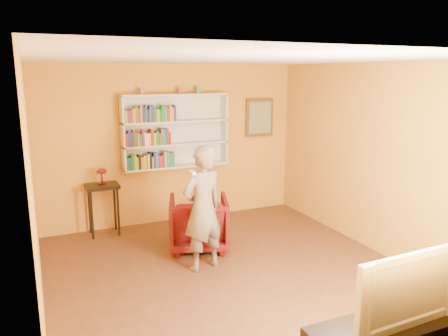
{
  "coord_description": "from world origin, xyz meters",
  "views": [
    {
      "loc": [
        -2.21,
        -4.62,
        2.53
      ],
      "look_at": [
        0.18,
        0.75,
        1.26
      ],
      "focal_mm": 35.0,
      "sensor_mm": 36.0,
      "label": 1
    }
  ],
  "objects_px": {
    "armchair": "(199,223)",
    "television": "(400,285)",
    "console_table": "(103,193)",
    "bookshelf": "(175,131)",
    "ruby_lustre": "(101,173)",
    "person": "(203,208)"
  },
  "relations": [
    {
      "from": "armchair",
      "to": "television",
      "type": "height_order",
      "value": "television"
    },
    {
      "from": "console_table",
      "to": "television",
      "type": "distance_m",
      "value": 4.8
    },
    {
      "from": "bookshelf",
      "to": "console_table",
      "type": "distance_m",
      "value": 1.56
    },
    {
      "from": "ruby_lustre",
      "to": "armchair",
      "type": "xyz_separation_m",
      "value": [
        1.19,
        -1.15,
        -0.63
      ]
    },
    {
      "from": "television",
      "to": "ruby_lustre",
      "type": "bearing_deg",
      "value": 108.47
    },
    {
      "from": "armchair",
      "to": "console_table",
      "type": "bearing_deg",
      "value": -24.99
    },
    {
      "from": "console_table",
      "to": "person",
      "type": "distance_m",
      "value": 2.08
    },
    {
      "from": "bookshelf",
      "to": "person",
      "type": "xyz_separation_m",
      "value": [
        -0.27,
        -1.98,
        -0.77
      ]
    },
    {
      "from": "person",
      "to": "bookshelf",
      "type": "bearing_deg",
      "value": -114.37
    },
    {
      "from": "person",
      "to": "television",
      "type": "bearing_deg",
      "value": 87.27
    },
    {
      "from": "bookshelf",
      "to": "person",
      "type": "relative_size",
      "value": 1.09
    },
    {
      "from": "ruby_lustre",
      "to": "bookshelf",
      "type": "bearing_deg",
      "value": 7.2
    },
    {
      "from": "armchair",
      "to": "person",
      "type": "relative_size",
      "value": 0.52
    },
    {
      "from": "console_table",
      "to": "person",
      "type": "height_order",
      "value": "person"
    },
    {
      "from": "person",
      "to": "television",
      "type": "height_order",
      "value": "person"
    },
    {
      "from": "bookshelf",
      "to": "armchair",
      "type": "xyz_separation_m",
      "value": [
        -0.07,
        -1.31,
        -1.2
      ]
    },
    {
      "from": "ruby_lustre",
      "to": "person",
      "type": "height_order",
      "value": "person"
    },
    {
      "from": "console_table",
      "to": "ruby_lustre",
      "type": "height_order",
      "value": "ruby_lustre"
    },
    {
      "from": "ruby_lustre",
      "to": "person",
      "type": "bearing_deg",
      "value": -61.39
    },
    {
      "from": "console_table",
      "to": "armchair",
      "type": "xyz_separation_m",
      "value": [
        1.19,
        -1.15,
        -0.29
      ]
    },
    {
      "from": "armchair",
      "to": "television",
      "type": "xyz_separation_m",
      "value": [
        0.47,
        -3.35,
        0.48
      ]
    },
    {
      "from": "bookshelf",
      "to": "ruby_lustre",
      "type": "relative_size",
      "value": 6.89
    }
  ]
}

